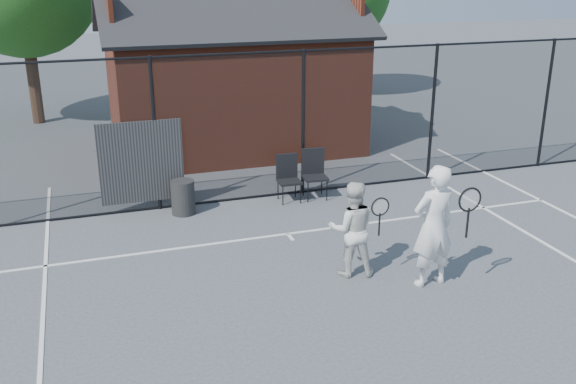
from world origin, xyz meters
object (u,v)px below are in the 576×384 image
object	(u,v)px
clubhouse	(233,86)
chair_left	(315,175)
chair_right	(289,179)
player_front	(434,226)
player_back	(352,229)
waste_bin	(183,197)

from	to	relation	value
clubhouse	chair_left	bearing A→B (deg)	-81.91
chair_left	chair_right	bearing A→B (deg)	-174.10
player_front	player_back	world-z (taller)	player_front
chair_left	waste_bin	world-z (taller)	chair_left
player_front	chair_right	xyz separation A→B (m)	(-0.87, 4.08, -0.48)
chair_left	waste_bin	size ratio (longest dim) A/B	1.49
chair_left	player_front	bearing A→B (deg)	-79.69
player_back	player_front	bearing A→B (deg)	-35.17
chair_left	clubhouse	bearing A→B (deg)	104.00
clubhouse	waste_bin	bearing A→B (deg)	-115.51
clubhouse	chair_left	xyz separation A→B (m)	(0.63, -4.40, -1.11)
player_front	chair_left	world-z (taller)	player_front
waste_bin	player_back	bearing A→B (deg)	-58.75
waste_bin	clubhouse	bearing A→B (deg)	64.49
player_back	waste_bin	bearing A→B (deg)	121.25
clubhouse	player_front	size ratio (longest dim) A/B	3.44
waste_bin	chair_right	bearing A→B (deg)	0.00
player_back	waste_bin	world-z (taller)	player_back
player_back	chair_right	distance (m)	3.39
player_front	chair_left	xyz separation A→B (m)	(-0.31, 4.08, -0.45)
chair_right	clubhouse	bearing A→B (deg)	93.24
player_front	chair_left	size ratio (longest dim) A/B	1.90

